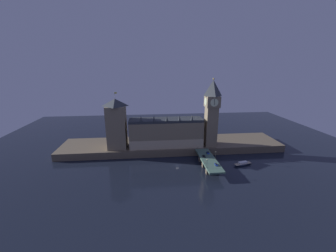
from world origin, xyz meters
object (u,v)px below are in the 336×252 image
clock_tower (212,111)px  pedestrian_near_rail (205,162)px  victoria_tower (117,124)px  car_southbound_lead (216,164)px  boat_downstream (243,164)px  street_lamp_near (207,162)px  car_southbound_trail (208,153)px  street_lamp_far (198,148)px  street_lamp_mid (216,154)px  car_northbound_lead (204,156)px  pedestrian_mid_walk (216,159)px

clock_tower → pedestrian_near_rail: (-15.86, -39.49, -33.01)m
victoria_tower → pedestrian_near_rail: 87.99m
car_southbound_lead → boat_downstream: 30.74m
street_lamp_near → victoria_tower: bearing=145.7°
victoria_tower → car_southbound_lead: victoria_tower is taller
car_southbound_trail → pedestrian_near_rail: (-8.09, -19.04, 0.24)m
car_southbound_lead → street_lamp_far: bearing=108.0°
clock_tower → boat_downstream: clock_tower is taller
street_lamp_near → street_lamp_mid: size_ratio=1.07×
car_northbound_lead → street_lamp_near: bearing=-99.0°
pedestrian_near_rail → street_lamp_near: size_ratio=0.25×
boat_downstream → street_lamp_far: bearing=158.1°
clock_tower → victoria_tower: clock_tower is taller
victoria_tower → street_lamp_near: size_ratio=7.28×
pedestrian_near_rail → street_lamp_mid: size_ratio=0.27×
car_southbound_lead → street_lamp_mid: 12.34m
victoria_tower → car_northbound_lead: (76.25, -30.38, -22.70)m
street_lamp_far → pedestrian_near_rail: bearing=-89.0°
car_southbound_lead → car_southbound_trail: 22.75m
boat_downstream → car_northbound_lead: bearing=172.1°
street_lamp_near → pedestrian_mid_walk: bearing=48.6°
car_southbound_lead → boat_downstream: (27.72, 11.55, -6.58)m
street_lamp_mid → boat_downstream: street_lamp_mid is taller
street_lamp_mid → pedestrian_near_rail: bearing=-145.5°
car_southbound_trail → street_lamp_mid: 12.29m
clock_tower → street_lamp_far: bearing=-133.6°
clock_tower → victoria_tower: size_ratio=1.22×
car_southbound_lead → street_lamp_near: 9.92m
pedestrian_mid_walk → boat_downstream: pedestrian_mid_walk is taller
car_northbound_lead → street_lamp_near: 20.08m
car_northbound_lead → street_lamp_mid: bearing=-29.2°
car_northbound_lead → pedestrian_near_rail: pedestrian_near_rail is taller
street_lamp_mid → street_lamp_far: 18.73m
victoria_tower → car_southbound_trail: size_ratio=12.91×
street_lamp_mid → street_lamp_far: bearing=128.2°
victoria_tower → pedestrian_mid_walk: 94.87m
pedestrian_mid_walk → street_lamp_far: size_ratio=0.24×
car_northbound_lead → pedestrian_near_rail: size_ratio=2.44×
victoria_tower → car_southbound_lead: bearing=-29.7°
car_northbound_lead → street_lamp_near: size_ratio=0.62×
boat_downstream → street_lamp_near: bearing=-157.6°
street_lamp_far → pedestrian_mid_walk: bearing=-56.3°
car_southbound_lead → pedestrian_mid_walk: size_ratio=2.64×
victoria_tower → boat_downstream: bearing=-17.7°
clock_tower → car_northbound_lead: size_ratio=14.33×
victoria_tower → street_lamp_near: 90.49m
street_lamp_mid → pedestrian_mid_walk: bearing=-101.0°
car_northbound_lead → pedestrian_mid_walk: size_ratio=2.80×
car_southbound_trail → street_lamp_far: (-8.49, 3.35, 3.53)m
street_lamp_mid → car_northbound_lead: bearing=150.8°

